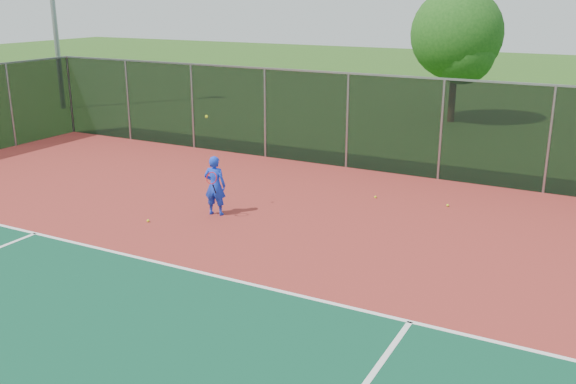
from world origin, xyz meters
name	(u,v)px	position (x,y,z in m)	size (l,w,h in m)	color
ground	(212,381)	(0.00, 0.00, 0.00)	(120.00, 120.00, 0.00)	#265017
court_apron	(278,321)	(0.00, 2.00, 0.01)	(30.00, 20.00, 0.02)	#9C3027
fence_back	(441,129)	(0.00, 12.00, 1.56)	(30.00, 0.06, 3.03)	black
tennis_player	(215,185)	(-4.07, 6.12, 0.78)	(0.62, 0.65, 2.50)	blue
practice_ball_0	(448,205)	(0.95, 9.50, 0.06)	(0.07, 0.07, 0.07)	#D0E21A
practice_ball_2	(148,221)	(-5.21, 4.86, 0.06)	(0.07, 0.07, 0.07)	#D0E21A
practice_ball_3	(375,197)	(-0.98, 9.30, 0.06)	(0.07, 0.07, 0.07)	#D0E21A
tree_back_left	(458,38)	(-1.94, 21.39, 3.58)	(3.89, 3.89, 5.72)	#3B2615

